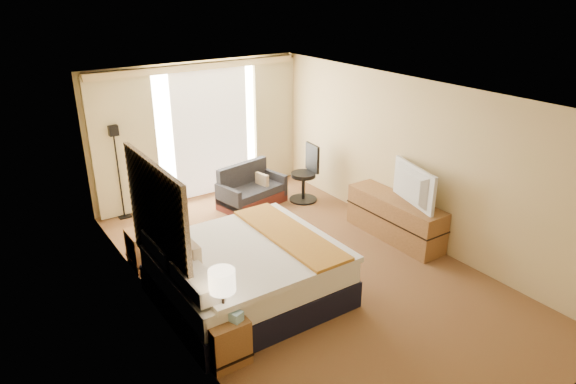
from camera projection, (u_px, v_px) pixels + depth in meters
floor at (304, 269)px, 7.59m from camera, size 4.20×7.00×0.02m
ceiling at (307, 94)px, 6.59m from camera, size 4.20×7.00×0.02m
wall_back at (198, 131)px, 9.77m from camera, size 4.20×0.02×2.60m
wall_front at (543, 314)px, 4.41m from camera, size 4.20×0.02×2.60m
wall_left at (160, 226)px, 6.00m from camera, size 0.02×7.00×2.60m
wall_right at (412, 160)px, 8.18m from camera, size 0.02×7.00×2.60m
headboard at (157, 220)px, 6.18m from camera, size 0.06×1.85×1.50m
nightstand_left at (224, 338)px, 5.71m from camera, size 0.45×0.52×0.55m
nightstand_right at (145, 248)px, 7.62m from camera, size 0.45×0.52×0.55m
media_dresser at (395, 218)px, 8.40m from camera, size 0.50×1.80×0.70m
window at (210, 128)px, 9.87m from camera, size 2.30×0.02×2.30m
curtains at (200, 127)px, 9.64m from camera, size 4.12×0.19×2.56m
bed at (247, 272)px, 6.76m from camera, size 2.23×2.04×1.08m
loveseat at (251, 192)px, 9.68m from camera, size 1.35×0.90×0.78m
floor_lamp at (116, 153)px, 8.81m from camera, size 0.21×0.21×1.70m
desk_chair at (306, 176)px, 9.81m from camera, size 0.53×0.53×1.10m
lamp_left at (222, 282)px, 5.40m from camera, size 0.29×0.29×0.61m
lamp_right at (144, 204)px, 7.38m from camera, size 0.26×0.26×0.56m
tissue_box at (236, 316)px, 5.53m from camera, size 0.16×0.16×0.11m
telephone at (146, 229)px, 7.50m from camera, size 0.21×0.19×0.07m
television at (408, 186)px, 7.93m from camera, size 0.42×1.09×0.63m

